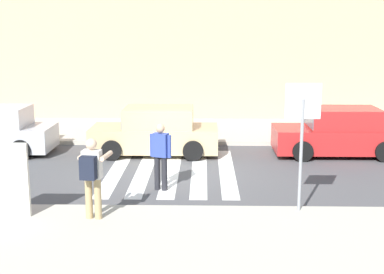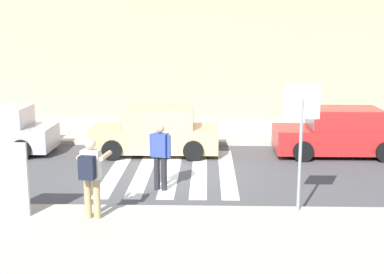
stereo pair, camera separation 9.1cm
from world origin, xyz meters
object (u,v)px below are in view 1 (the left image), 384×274
parked_car_tan (156,132)px  advertising_board (3,180)px  parked_car_red (339,133)px  stop_sign (302,119)px  photographer_with_backpack (92,172)px  pedestrian_crossing (161,153)px

parked_car_tan → advertising_board: 6.81m
parked_car_red → advertising_board: bearing=-144.0°
stop_sign → advertising_board: (-6.34, -0.52, -1.25)m
photographer_with_backpack → parked_car_red: size_ratio=0.42×
stop_sign → pedestrian_crossing: bearing=150.0°
pedestrian_crossing → advertising_board: (-3.15, -2.37, -0.03)m
stop_sign → advertising_board: stop_sign is taller
photographer_with_backpack → parked_car_tan: photographer_with_backpack is taller
parked_car_tan → parked_car_red: same height
stop_sign → parked_car_red: stop_sign is taller
pedestrian_crossing → parked_car_tan: bearing=96.9°
parked_car_red → advertising_board: size_ratio=2.56×
stop_sign → advertising_board: size_ratio=1.75×
photographer_with_backpack → pedestrian_crossing: photographer_with_backpack is taller
pedestrian_crossing → advertising_board: advertising_board is taller
advertising_board → stop_sign: bearing=4.7°
stop_sign → photographer_with_backpack: (-4.42, -0.65, -1.02)m
pedestrian_crossing → parked_car_red: bearing=35.4°
stop_sign → parked_car_red: (2.28, 5.74, -1.46)m
pedestrian_crossing → parked_car_red: (5.47, 3.89, -0.25)m
pedestrian_crossing → parked_car_tan: pedestrian_crossing is taller
pedestrian_crossing → parked_car_tan: size_ratio=0.42×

